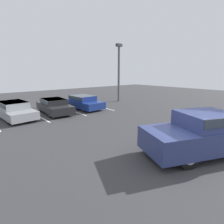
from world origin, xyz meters
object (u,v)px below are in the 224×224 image
parked_sedan_a (14,109)px  light_post (119,70)px  parked_sedan_b (54,105)px  pickup_truck (210,132)px  parked_sedan_c (83,102)px  wheel_stop_curb (60,104)px

parked_sedan_a → light_post: size_ratio=0.75×
parked_sedan_a → parked_sedan_b: size_ratio=1.09×
pickup_truck → parked_sedan_c: bearing=109.4°
parked_sedan_a → parked_sedan_b: (2.90, -0.31, -0.02)m
pickup_truck → light_post: 14.03m
parked_sedan_a → wheel_stop_curb: (4.96, 3.18, -0.59)m
parked_sedan_b → wheel_stop_curb: 4.09m
pickup_truck → parked_sedan_b: pickup_truck is taller
pickup_truck → wheel_stop_curb: size_ratio=2.99×
pickup_truck → parked_sedan_b: (-1.94, 11.26, -0.24)m
pickup_truck → parked_sedan_a: 12.54m
parked_sedan_c → light_post: 6.20m
parked_sedan_c → pickup_truck: bearing=-6.9°
parked_sedan_a → parked_sedan_b: parked_sedan_a is taller
pickup_truck → parked_sedan_b: bearing=123.5°
parked_sedan_b → pickup_truck: bearing=13.6°
pickup_truck → light_post: (6.22, 12.28, 2.71)m
parked_sedan_a → light_post: (11.06, 0.71, 2.92)m
parked_sedan_a → parked_sedan_b: 2.92m
parked_sedan_b → parked_sedan_c: (2.79, 0.07, 0.00)m
parked_sedan_a → wheel_stop_curb: parked_sedan_a is taller
parked_sedan_b → light_post: 8.74m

